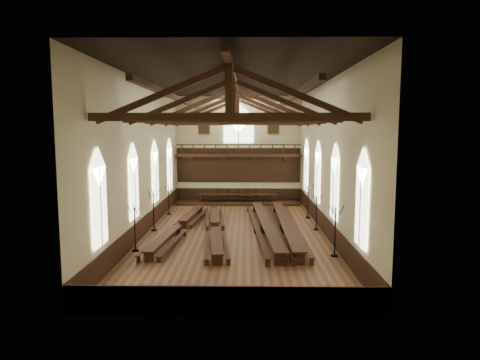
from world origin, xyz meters
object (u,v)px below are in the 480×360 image
(refectory_row_c, at_px, (265,224))
(candelabrum_left_mid, at_px, (154,218))
(refectory_row_d, at_px, (285,224))
(high_table, at_px, (237,195))
(candelabrum_left_far, at_px, (169,205))
(candelabrum_right_far, at_px, (308,208))
(candelabrum_left_near, at_px, (135,237))
(refectory_row_b, at_px, (215,227))
(candelabrum_right_near, at_px, (335,241))
(dais, at_px, (237,202))
(refectory_row_a, at_px, (180,225))
(candelabrum_right_mid, at_px, (316,219))

(refectory_row_c, height_order, candelabrum_left_mid, candelabrum_left_mid)
(refectory_row_d, bearing_deg, high_table, 107.16)
(candelabrum_left_far, relative_size, candelabrum_right_far, 0.91)
(candelabrum_left_near, xyz_separation_m, candelabrum_left_far, (0.00, 10.55, -0.09))
(refectory_row_b, distance_m, candelabrum_left_mid, 4.34)
(candelabrum_right_near, bearing_deg, high_table, 108.70)
(refectory_row_b, xyz_separation_m, high_table, (1.23, 11.85, 0.30))
(high_table, relative_size, candelabrum_left_mid, 2.60)
(candelabrum_right_near, bearing_deg, refectory_row_c, 123.22)
(refectory_row_d, height_order, dais, refectory_row_d)
(candelabrum_left_far, distance_m, candelabrum_right_near, 15.89)
(refectory_row_a, bearing_deg, candelabrum_left_near, -112.60)
(high_table, bearing_deg, candelabrum_right_far, -49.36)
(dais, height_order, high_table, high_table)
(refectory_row_d, relative_size, candelabrum_left_near, 5.42)
(candelabrum_right_far, bearing_deg, refectory_row_d, -115.33)
(refectory_row_b, relative_size, candelabrum_right_near, 4.80)
(refectory_row_c, bearing_deg, candelabrum_right_mid, 12.70)
(candelabrum_right_near, bearing_deg, dais, 108.70)
(candelabrum_left_mid, bearing_deg, candelabrum_left_near, -90.00)
(dais, bearing_deg, candelabrum_right_mid, -61.76)
(refectory_row_c, relative_size, candelabrum_left_near, 5.50)
(candelabrum_left_mid, bearing_deg, refectory_row_a, -13.25)
(high_table, bearing_deg, refectory_row_d, -72.84)
(refectory_row_c, distance_m, candelabrum_left_far, 9.67)
(refectory_row_d, relative_size, high_table, 1.98)
(refectory_row_b, bearing_deg, high_table, 84.06)
(refectory_row_d, height_order, high_table, high_table)
(dais, distance_m, candelabrum_left_far, 7.64)
(refectory_row_a, height_order, candelabrum_right_mid, candelabrum_right_mid)
(high_table, bearing_deg, candelabrum_left_near, -108.98)
(refectory_row_d, relative_size, candelabrum_right_near, 5.19)
(candelabrum_left_far, relative_size, candelabrum_right_near, 0.86)
(candelabrum_left_far, bearing_deg, refectory_row_b, -57.15)
(candelabrum_right_near, bearing_deg, candelabrum_left_mid, 152.65)
(high_table, height_order, candelabrum_right_mid, candelabrum_right_mid)
(refectory_row_c, xyz_separation_m, candelabrum_left_far, (-7.58, 6.00, 0.16))
(refectory_row_b, relative_size, candelabrum_right_mid, 5.49)
(candelabrum_left_far, height_order, candelabrum_right_near, candelabrum_right_near)
(candelabrum_right_near, bearing_deg, candelabrum_right_far, 90.00)
(candelabrum_right_near, relative_size, candelabrum_right_far, 1.07)
(candelabrum_left_mid, bearing_deg, candelabrum_right_near, -27.35)
(high_table, distance_m, candelabrum_left_near, 16.77)
(candelabrum_right_mid, bearing_deg, dais, 118.24)
(refectory_row_a, distance_m, high_table, 11.93)
(refectory_row_a, height_order, candelabrum_left_near, candelabrum_left_near)
(candelabrum_left_near, relative_size, candelabrum_right_near, 0.96)
(refectory_row_c, distance_m, high_table, 11.50)
(refectory_row_a, xyz_separation_m, refectory_row_d, (7.05, 0.18, 0.09))
(refectory_row_a, distance_m, candelabrum_left_near, 4.86)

